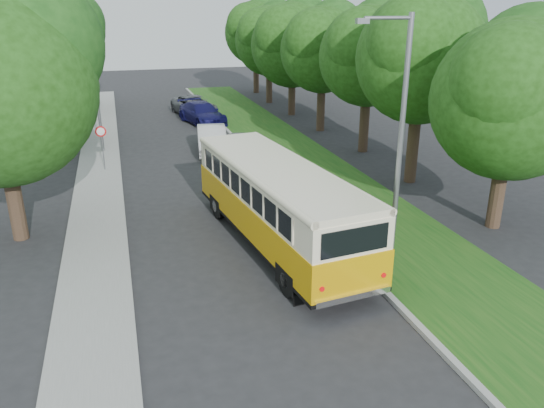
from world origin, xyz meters
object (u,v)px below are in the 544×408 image
object	(u,v)px
lamppost_far	(94,82)
car_blue	(202,113)
vintage_bus	(277,206)
car_white	(212,139)
lamppost_near	(398,143)
car_grey	(194,106)
car_silver	(239,145)

from	to	relation	value
lamppost_far	car_blue	world-z (taller)	lamppost_far
vintage_bus	car_white	world-z (taller)	vintage_bus
lamppost_near	car_blue	xyz separation A→B (m)	(-1.81, 25.13, -3.60)
vintage_bus	car_grey	world-z (taller)	vintage_bus
vintage_bus	car_blue	size ratio (longest dim) A/B	1.96
vintage_bus	car_grey	xyz separation A→B (m)	(0.83, 25.31, -0.79)
lamppost_far	car_silver	bearing A→B (deg)	-20.70
lamppost_far	vintage_bus	size ratio (longest dim) A/B	0.72
vintage_bus	car_blue	xyz separation A→B (m)	(0.90, 21.91, -0.77)
vintage_bus	lamppost_far	bearing A→B (deg)	105.16
vintage_bus	car_grey	distance (m)	25.33
car_silver	car_blue	bearing A→B (deg)	105.71
car_white	car_blue	distance (m)	8.35
lamppost_far	car_white	distance (m)	7.33
car_white	car_blue	bearing A→B (deg)	91.99
car_silver	car_white	size ratio (longest dim) A/B	0.80
car_silver	car_grey	world-z (taller)	car_grey
lamppost_near	car_silver	bearing A→B (deg)	94.51
car_white	car_blue	world-z (taller)	car_white
lamppost_far	car_grey	world-z (taller)	lamppost_far
vintage_bus	car_silver	bearing A→B (deg)	76.27
lamppost_far	car_white	xyz separation A→B (m)	(6.31, -1.68, -3.34)
car_white	car_grey	distance (m)	11.73
car_blue	car_grey	distance (m)	3.39
car_blue	car_grey	bearing A→B (deg)	77.32
vintage_bus	lamppost_near	bearing A→B (deg)	-56.87
lamppost_far	car_blue	xyz separation A→B (m)	(7.10, 6.63, -3.35)
lamppost_near	car_blue	bearing A→B (deg)	94.12
vintage_bus	car_grey	bearing A→B (deg)	81.19
car_silver	car_white	world-z (taller)	car_white
car_grey	car_silver	bearing A→B (deg)	-97.54
lamppost_near	lamppost_far	xyz separation A→B (m)	(-8.91, 18.50, -0.25)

